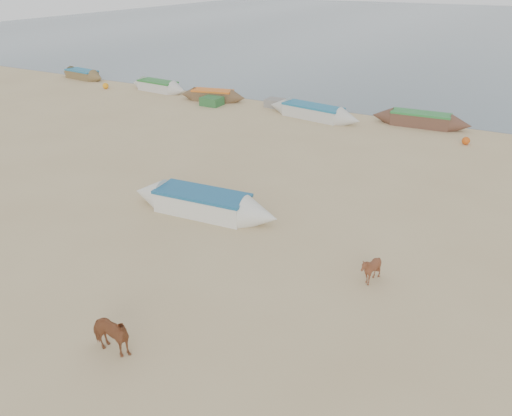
# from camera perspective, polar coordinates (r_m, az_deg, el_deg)

# --- Properties ---
(ground) EXTENTS (140.00, 140.00, 0.00)m
(ground) POSITION_cam_1_polar(r_m,az_deg,el_deg) (15.88, -7.12, -8.78)
(ground) COLOR tan
(ground) RESTS_ON ground
(sea) EXTENTS (160.00, 160.00, 0.00)m
(sea) POSITION_cam_1_polar(r_m,az_deg,el_deg) (93.16, 25.33, 18.01)
(sea) COLOR slate
(sea) RESTS_ON ground
(cow_adult) EXTENTS (1.41, 0.68, 1.17)m
(cow_adult) POSITION_cam_1_polar(r_m,az_deg,el_deg) (13.50, -16.37, -13.79)
(cow_adult) COLOR brown
(cow_adult) RESTS_ON ground
(calf_front) EXTENTS (1.17, 1.15, 0.97)m
(calf_front) POSITION_cam_1_polar(r_m,az_deg,el_deg) (16.03, 12.98, -6.84)
(calf_front) COLOR brown
(calf_front) RESTS_ON ground
(near_canoe) EXTENTS (6.57, 1.94, 0.92)m
(near_canoe) POSITION_cam_1_polar(r_m,az_deg,el_deg) (20.06, -6.14, 0.59)
(near_canoe) COLOR silver
(near_canoe) RESTS_ON ground
(waterline_canoes) EXTENTS (51.04, 4.05, 0.88)m
(waterline_canoes) POSITION_cam_1_polar(r_m,az_deg,el_deg) (35.22, 3.41, 11.74)
(waterline_canoes) COLOR brown
(waterline_canoes) RESTS_ON ground
(beach_clutter) EXTENTS (46.58, 3.88, 0.64)m
(beach_clutter) POSITION_cam_1_polar(r_m,az_deg,el_deg) (31.16, 22.27, 7.75)
(beach_clutter) COLOR #2C6230
(beach_clutter) RESTS_ON ground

